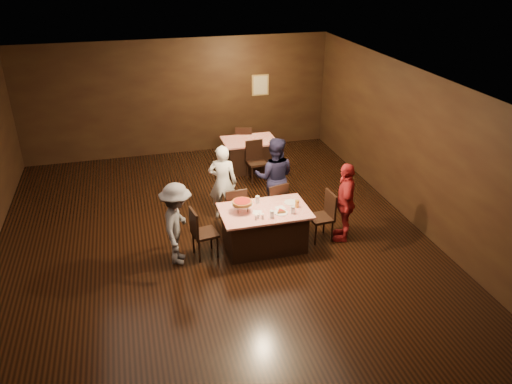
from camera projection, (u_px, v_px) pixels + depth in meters
room at (213, 139)px, 8.31m from camera, size 10.00×10.04×3.02m
main_table at (264, 229)px, 9.13m from camera, size 1.60×1.00×0.77m
back_table at (249, 155)px, 12.38m from camera, size 1.30×0.90×0.77m
chair_far_left at (234, 208)px, 9.65m from camera, size 0.45×0.45×0.95m
chair_far_right at (273, 203)px, 9.84m from camera, size 0.51×0.51×0.95m
chair_end_left at (205, 232)px, 8.84m from camera, size 0.48×0.48×0.95m
chair_end_right at (321, 217)px, 9.35m from camera, size 0.45×0.45×0.95m
chair_back_near at (257, 162)px, 11.73m from camera, size 0.45×0.45×0.95m
chair_back_far at (244, 143)px, 12.86m from camera, size 0.50×0.50×0.95m
diner_white_jacket at (223, 183)px, 9.95m from camera, size 0.67×0.54×1.58m
diner_navy_hoodie at (275, 177)px, 10.08m from camera, size 0.98×0.86×1.68m
diner_grey_knit at (177, 224)px, 8.55m from camera, size 0.80×1.09×1.50m
diner_red_shirt at (345, 202)px, 9.24m from camera, size 0.69×0.98×1.55m
pizza_stand at (242, 203)px, 8.83m from camera, size 0.38×0.38×0.22m
plate_with_slice at (281, 212)px, 8.85m from camera, size 0.25×0.25×0.06m
plate_empty at (291, 202)px, 9.22m from camera, size 0.25×0.25×0.01m
glass_front_left at (272, 214)px, 8.68m from camera, size 0.08×0.08×0.14m
glass_front_right at (293, 210)px, 8.82m from camera, size 0.08×0.08×0.14m
glass_amber at (297, 204)px, 9.03m from camera, size 0.08×0.08×0.14m
glass_back at (257, 200)px, 9.18m from camera, size 0.08×0.08×0.14m
condiments at (259, 216)px, 8.65m from camera, size 0.17×0.10×0.09m
napkin_center at (280, 208)px, 9.03m from camera, size 0.19×0.19×0.01m
napkin_left at (257, 212)px, 8.88m from camera, size 0.21×0.21×0.01m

